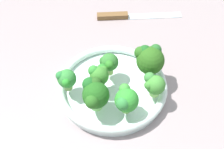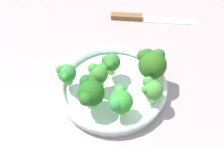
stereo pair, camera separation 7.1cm
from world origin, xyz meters
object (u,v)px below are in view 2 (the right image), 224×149
at_px(broccoli_floret_3, 152,63).
at_px(broccoli_floret_1, 66,74).
at_px(knife, 142,18).
at_px(broccoli_floret_4, 111,62).
at_px(bowl, 112,87).
at_px(broccoli_floret_5, 90,92).
at_px(broccoli_floret_2, 120,101).
at_px(broccoli_floret_6, 152,89).
at_px(broccoli_floret_0, 99,73).

bearing_deg(broccoli_floret_3, broccoli_floret_1, 49.10).
bearing_deg(broccoli_floret_3, knife, -46.78).
bearing_deg(broccoli_floret_4, knife, -67.71).
bearing_deg(bowl, broccoli_floret_5, 95.91).
bearing_deg(broccoli_floret_2, broccoli_floret_1, 8.90).
relative_size(bowl, broccoli_floret_2, 4.13).
bearing_deg(broccoli_floret_3, broccoli_floret_5, 73.53).
relative_size(broccoli_floret_5, broccoli_floret_6, 1.30).
distance_m(bowl, broccoli_floret_1, 0.12).
bearing_deg(broccoli_floret_3, broccoli_floret_2, 97.17).
bearing_deg(broccoli_floret_0, broccoli_floret_6, -156.31).
relative_size(broccoli_floret_1, broccoli_floret_4, 0.92).
bearing_deg(broccoli_floret_2, bowl, -35.39).
distance_m(broccoli_floret_0, broccoli_floret_3, 0.13).
relative_size(broccoli_floret_4, broccoli_floret_5, 0.83).
bearing_deg(broccoli_floret_2, broccoli_floret_4, -37.10).
height_order(broccoli_floret_1, broccoli_floret_3, broccoli_floret_3).
height_order(broccoli_floret_5, broccoli_floret_6, broccoli_floret_5).
height_order(broccoli_floret_3, broccoli_floret_6, broccoli_floret_3).
distance_m(broccoli_floret_6, knife, 0.34).
xyz_separation_m(broccoli_floret_2, knife, (0.20, -0.32, -0.07)).
bearing_deg(broccoli_floret_0, broccoli_floret_2, 163.85).
bearing_deg(broccoli_floret_5, knife, -69.00).
relative_size(broccoli_floret_3, broccoli_floret_4, 1.30).
bearing_deg(broccoli_floret_2, knife, -58.52).
height_order(broccoli_floret_5, knife, broccoli_floret_5).
bearing_deg(knife, broccoli_floret_0, 109.89).
height_order(broccoli_floret_2, broccoli_floret_6, broccoli_floret_2).
bearing_deg(broccoli_floret_1, broccoli_floret_0, -139.93).
bearing_deg(broccoli_floret_3, bowl, 55.39).
relative_size(broccoli_floret_0, knife, 0.28).
height_order(broccoli_floret_0, broccoli_floret_2, broccoli_floret_2).
bearing_deg(broccoli_floret_1, broccoli_floret_5, 176.96).
distance_m(broccoli_floret_3, broccoli_floret_6, 0.07).
height_order(broccoli_floret_0, broccoli_floret_6, broccoli_floret_0).
distance_m(broccoli_floret_2, broccoli_floret_5, 0.07).
bearing_deg(broccoli_floret_0, bowl, -128.14).
height_order(broccoli_floret_3, broccoli_floret_4, broccoli_floret_3).
relative_size(broccoli_floret_1, broccoli_floret_3, 0.71).
bearing_deg(broccoli_floret_1, broccoli_floret_2, -171.10).
relative_size(broccoli_floret_5, knife, 0.33).
distance_m(bowl, knife, 0.30).
bearing_deg(broccoli_floret_4, broccoli_floret_1, 60.18).
bearing_deg(broccoli_floret_3, broccoli_floret_6, 129.96).
bearing_deg(broccoli_floret_3, broccoli_floret_0, 54.53).
height_order(broccoli_floret_0, broccoli_floret_3, broccoli_floret_3).
distance_m(broccoli_floret_1, broccoli_floret_6, 0.20).
height_order(broccoli_floret_2, broccoli_floret_4, broccoli_floret_2).
relative_size(bowl, broccoli_floret_3, 3.44).
xyz_separation_m(bowl, broccoli_floret_5, (-0.01, 0.08, 0.06)).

